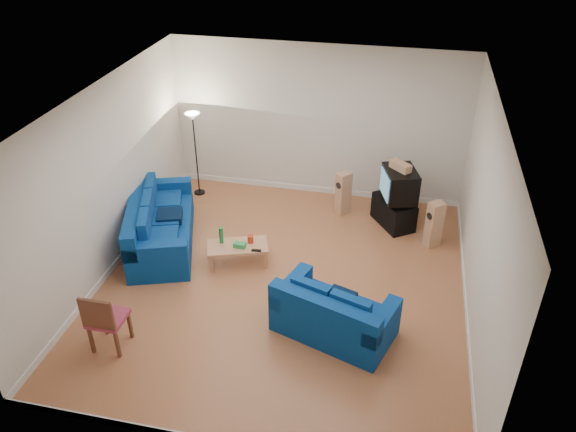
% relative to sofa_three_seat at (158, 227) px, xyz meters
% --- Properties ---
extents(room, '(6.01, 6.51, 3.21)m').
position_rel_sofa_three_seat_xyz_m(room, '(2.51, -0.67, 1.19)').
color(room, brown).
rests_on(room, ground).
extents(sofa_three_seat, '(1.80, 2.66, 0.95)m').
position_rel_sofa_three_seat_xyz_m(sofa_three_seat, '(0.00, 0.00, 0.00)').
color(sofa_three_seat, navy).
rests_on(sofa_three_seat, ground).
extents(sofa_loveseat, '(1.95, 1.47, 0.86)m').
position_rel_sofa_three_seat_xyz_m(sofa_loveseat, '(3.50, -1.69, -0.02)').
color(sofa_loveseat, navy).
rests_on(sofa_loveseat, ground).
extents(coffee_table, '(1.16, 0.84, 0.38)m').
position_rel_sofa_three_seat_xyz_m(coffee_table, '(1.61, -0.27, -0.02)').
color(coffee_table, tan).
rests_on(coffee_table, ground).
extents(bottle, '(0.07, 0.07, 0.31)m').
position_rel_sofa_three_seat_xyz_m(bottle, '(1.32, -0.26, 0.18)').
color(bottle, '#197233').
rests_on(bottle, coffee_table).
extents(tissue_box, '(0.21, 0.12, 0.08)m').
position_rel_sofa_three_seat_xyz_m(tissue_box, '(1.66, -0.32, 0.07)').
color(tissue_box, green).
rests_on(tissue_box, coffee_table).
extents(red_canister, '(0.14, 0.14, 0.14)m').
position_rel_sofa_three_seat_xyz_m(red_canister, '(1.81, -0.14, 0.10)').
color(red_canister, red).
rests_on(red_canister, coffee_table).
extents(remote, '(0.17, 0.07, 0.02)m').
position_rel_sofa_three_seat_xyz_m(remote, '(1.98, -0.37, 0.04)').
color(remote, black).
rests_on(remote, coffee_table).
extents(tv_stand, '(0.92, 1.02, 0.55)m').
position_rel_sofa_three_seat_xyz_m(tv_stand, '(4.22, 1.61, -0.08)').
color(tv_stand, black).
rests_on(tv_stand, ground).
extents(av_receiver, '(0.39, 0.45, 0.09)m').
position_rel_sofa_three_seat_xyz_m(av_receiver, '(4.24, 1.62, 0.24)').
color(av_receiver, black).
rests_on(av_receiver, tv_stand).
extents(television, '(0.76, 0.89, 0.59)m').
position_rel_sofa_three_seat_xyz_m(television, '(4.26, 1.55, 0.58)').
color(television, black).
rests_on(television, av_receiver).
extents(centre_speaker, '(0.43, 0.42, 0.15)m').
position_rel_sofa_three_seat_xyz_m(centre_speaker, '(4.24, 1.56, 0.95)').
color(centre_speaker, tan).
rests_on(centre_speaker, television).
extents(speaker_left, '(0.33, 0.34, 0.90)m').
position_rel_sofa_three_seat_xyz_m(speaker_left, '(3.19, 1.83, 0.10)').
color(speaker_left, tan).
rests_on(speaker_left, ground).
extents(speaker_right, '(0.34, 0.33, 0.90)m').
position_rel_sofa_three_seat_xyz_m(speaker_right, '(4.96, 1.03, 0.10)').
color(speaker_right, tan).
rests_on(speaker_right, ground).
extents(floor_lamp, '(0.31, 0.31, 1.83)m').
position_rel_sofa_three_seat_xyz_m(floor_lamp, '(0.06, 1.97, 1.16)').
color(floor_lamp, black).
rests_on(floor_lamp, ground).
extents(dining_chair, '(0.49, 0.49, 1.03)m').
position_rel_sofa_three_seat_xyz_m(dining_chair, '(0.38, -2.69, 0.22)').
color(dining_chair, brown).
rests_on(dining_chair, ground).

